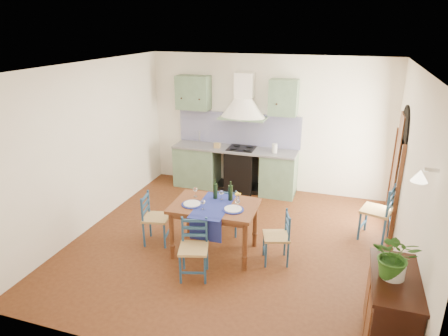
{
  "coord_description": "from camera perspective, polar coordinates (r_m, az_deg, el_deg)",
  "views": [
    {
      "loc": [
        1.65,
        -5.44,
        3.38
      ],
      "look_at": [
        -0.22,
        0.3,
        1.17
      ],
      "focal_mm": 32.0,
      "sensor_mm": 36.0,
      "label": 1
    }
  ],
  "objects": [
    {
      "name": "right_wall",
      "position": [
        6.13,
        24.84,
        -1.31
      ],
      "size": [
        0.26,
        5.0,
        2.8
      ],
      "color": "white",
      "rests_on": "ground"
    },
    {
      "name": "sideboard",
      "position": [
        4.81,
        22.7,
        -18.35
      ],
      "size": [
        0.5,
        1.05,
        0.94
      ],
      "color": "black",
      "rests_on": "ground"
    },
    {
      "name": "back_wall",
      "position": [
        8.35,
        2.6,
        3.85
      ],
      "size": [
        5.0,
        0.96,
        2.8
      ],
      "color": "white",
      "rests_on": "ground"
    },
    {
      "name": "chair_near",
      "position": [
        5.65,
        -4.34,
        -11.33
      ],
      "size": [
        0.49,
        0.49,
        0.84
      ],
      "color": "navy",
      "rests_on": "ground"
    },
    {
      "name": "dining_table",
      "position": [
        6.04,
        -1.36,
        -6.07
      ],
      "size": [
        1.3,
        0.98,
        1.13
      ],
      "color": "brown",
      "rests_on": "ground"
    },
    {
      "name": "ceiling",
      "position": [
        5.71,
        1.2,
        14.32
      ],
      "size": [
        5.0,
        5.0,
        0.01
      ],
      "primitive_type": "cube",
      "color": "white",
      "rests_on": "back_wall"
    },
    {
      "name": "floor",
      "position": [
        6.61,
        1.02,
        -10.65
      ],
      "size": [
        5.0,
        5.0,
        0.0
      ],
      "primitive_type": "plane",
      "color": "#411E0E",
      "rests_on": "ground"
    },
    {
      "name": "chair_left",
      "position": [
        6.53,
        -9.89,
        -7.05
      ],
      "size": [
        0.46,
        0.46,
        0.84
      ],
      "color": "navy",
      "rests_on": "ground"
    },
    {
      "name": "potted_plant",
      "position": [
        4.43,
        23.27,
        -11.48
      ],
      "size": [
        0.48,
        0.43,
        0.49
      ],
      "primitive_type": "imported",
      "rotation": [
        0.0,
        0.0,
        -0.1
      ],
      "color": "#28591A",
      "rests_on": "sideboard"
    },
    {
      "name": "chair_right",
      "position": [
        6.0,
        7.73,
        -9.72
      ],
      "size": [
        0.47,
        0.47,
        0.8
      ],
      "color": "navy",
      "rests_on": "ground"
    },
    {
      "name": "left_wall",
      "position": [
        7.12,
        -18.55,
        2.88
      ],
      "size": [
        0.04,
        5.0,
        2.8
      ],
      "primitive_type": "cube",
      "color": "white",
      "rests_on": "ground"
    },
    {
      "name": "chair_far",
      "position": [
        6.72,
        0.51,
        -5.91
      ],
      "size": [
        0.43,
        0.43,
        0.84
      ],
      "color": "navy",
      "rests_on": "ground"
    },
    {
      "name": "chair_spare",
      "position": [
        6.96,
        21.23,
        -5.83
      ],
      "size": [
        0.56,
        0.56,
        0.96
      ],
      "color": "navy",
      "rests_on": "ground"
    }
  ]
}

